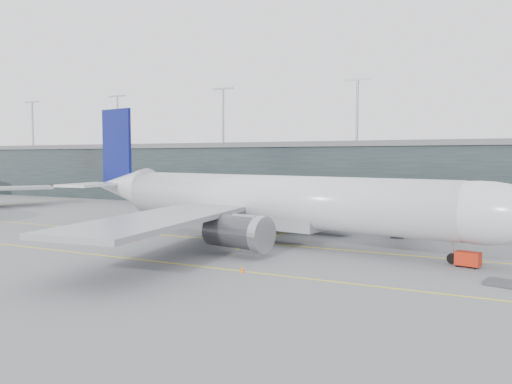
% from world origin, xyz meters
% --- Properties ---
extents(ground, '(320.00, 320.00, 0.00)m').
position_xyz_m(ground, '(0.00, 0.00, 0.00)').
color(ground, '#57585C').
rests_on(ground, ground).
extents(taxiline_a, '(160.00, 0.25, 0.02)m').
position_xyz_m(taxiline_a, '(0.00, -4.00, 0.01)').
color(taxiline_a, yellow).
rests_on(taxiline_a, ground).
extents(taxiline_b, '(160.00, 0.25, 0.02)m').
position_xyz_m(taxiline_b, '(0.00, -20.00, 0.01)').
color(taxiline_b, yellow).
rests_on(taxiline_b, ground).
extents(taxiline_lead_main, '(0.25, 60.00, 0.02)m').
position_xyz_m(taxiline_lead_main, '(5.00, 20.00, 0.01)').
color(taxiline_lead_main, yellow).
rests_on(taxiline_lead_main, ground).
extents(taxiline_lead_adj, '(0.25, 60.00, 0.02)m').
position_xyz_m(taxiline_lead_adj, '(-75.00, 20.00, 0.01)').
color(taxiline_lead_adj, yellow).
rests_on(taxiline_lead_adj, ground).
extents(terminal, '(240.00, 36.00, 29.00)m').
position_xyz_m(terminal, '(-0.00, 58.00, 7.62)').
color(terminal, '#1D2727').
rests_on(terminal, ground).
extents(main_aircraft, '(71.18, 66.08, 20.02)m').
position_xyz_m(main_aircraft, '(5.93, -2.39, 5.62)').
color(main_aircraft, silver).
rests_on(main_aircraft, ground).
extents(jet_bridge, '(11.37, 43.97, 5.98)m').
position_xyz_m(jet_bridge, '(19.85, 21.80, 4.48)').
color(jet_bridge, '#27282C').
rests_on(jet_bridge, ground).
extents(gse_cart, '(2.71, 2.05, 1.65)m').
position_xyz_m(gse_cart, '(31.73, -7.79, 0.92)').
color(gse_cart, '#B4220C').
rests_on(gse_cart, ground).
extents(baggage_dolly, '(3.65, 3.19, 0.31)m').
position_xyz_m(baggage_dolly, '(35.11, -14.37, 0.19)').
color(baggage_dolly, '#3D3D42').
rests_on(baggage_dolly, ground).
extents(uld_a, '(2.13, 1.90, 1.62)m').
position_xyz_m(uld_a, '(-6.29, 8.96, 0.85)').
color(uld_a, '#3B3B40').
rests_on(uld_a, ground).
extents(uld_b, '(2.42, 2.11, 1.91)m').
position_xyz_m(uld_b, '(-1.82, 11.99, 1.00)').
color(uld_b, '#3B3B40').
rests_on(uld_b, ground).
extents(uld_c, '(2.74, 2.46, 2.07)m').
position_xyz_m(uld_c, '(0.52, 11.53, 1.09)').
color(uld_c, '#3B3B40').
rests_on(uld_c, ground).
extents(cone_nose, '(0.49, 0.49, 0.77)m').
position_xyz_m(cone_nose, '(31.87, -6.54, 0.39)').
color(cone_nose, '#DA560C').
rests_on(cone_nose, ground).
extents(cone_wing_stbd, '(0.49, 0.49, 0.78)m').
position_xyz_m(cone_wing_stbd, '(11.30, -20.46, 0.39)').
color(cone_wing_stbd, orange).
rests_on(cone_wing_stbd, ground).
extents(cone_wing_port, '(0.48, 0.48, 0.76)m').
position_xyz_m(cone_wing_port, '(10.80, 12.10, 0.38)').
color(cone_wing_port, '#CF660B').
rests_on(cone_wing_port, ground).
extents(cone_tail, '(0.39, 0.39, 0.62)m').
position_xyz_m(cone_tail, '(-10.32, -10.32, 0.31)').
color(cone_tail, '#FD480E').
rests_on(cone_tail, ground).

